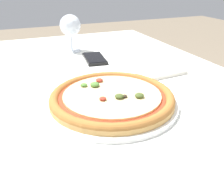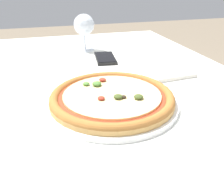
{
  "view_description": "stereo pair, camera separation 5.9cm",
  "coord_description": "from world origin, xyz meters",
  "px_view_note": "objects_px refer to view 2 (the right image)",
  "views": [
    {
      "loc": [
        -0.06,
        -0.72,
        1.03
      ],
      "look_at": [
        0.14,
        -0.22,
        0.77
      ],
      "focal_mm": 40.0,
      "sensor_mm": 36.0,
      "label": 1
    },
    {
      "loc": [
        -0.01,
        -0.74,
        1.03
      ],
      "look_at": [
        0.14,
        -0.22,
        0.77
      ],
      "focal_mm": 40.0,
      "sensor_mm": 36.0,
      "label": 2
    }
  ],
  "objects_px": {
    "dining_table": "(51,102)",
    "pizza_plate": "(112,98)",
    "cell_phone": "(105,58)",
    "wine_glass_far_left": "(84,26)"
  },
  "relations": [
    {
      "from": "pizza_plate",
      "to": "dining_table",
      "type": "bearing_deg",
      "value": 122.69
    },
    {
      "from": "cell_phone",
      "to": "wine_glass_far_left",
      "type": "bearing_deg",
      "value": 108.79
    },
    {
      "from": "dining_table",
      "to": "pizza_plate",
      "type": "distance_m",
      "value": 0.28
    },
    {
      "from": "dining_table",
      "to": "cell_phone",
      "type": "xyz_separation_m",
      "value": [
        0.21,
        0.13,
        0.09
      ]
    },
    {
      "from": "pizza_plate",
      "to": "cell_phone",
      "type": "relative_size",
      "value": 2.1
    },
    {
      "from": "wine_glass_far_left",
      "to": "cell_phone",
      "type": "xyz_separation_m",
      "value": [
        0.05,
        -0.14,
        -0.1
      ]
    },
    {
      "from": "dining_table",
      "to": "wine_glass_far_left",
      "type": "height_order",
      "value": "wine_glass_far_left"
    },
    {
      "from": "dining_table",
      "to": "pizza_plate",
      "type": "bearing_deg",
      "value": -57.31
    },
    {
      "from": "dining_table",
      "to": "pizza_plate",
      "type": "relative_size",
      "value": 3.74
    },
    {
      "from": "wine_glass_far_left",
      "to": "cell_phone",
      "type": "bearing_deg",
      "value": -71.21
    }
  ]
}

